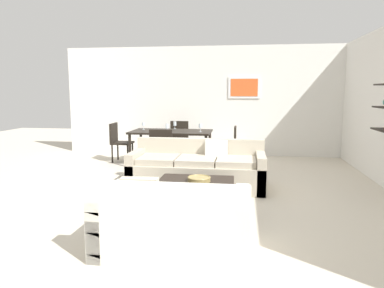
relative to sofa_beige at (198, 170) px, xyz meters
The scene contains 15 objects.
ground_plane 0.45m from the sofa_beige, 77.00° to the right, with size 18.00×18.00×0.00m, color beige.
back_wall_unit 3.39m from the sofa_beige, 83.20° to the left, with size 8.40×0.09×2.70m.
sofa_beige is the anchor object (origin of this frame).
loveseat_white 2.45m from the sofa_beige, 88.39° to the right, with size 1.50×0.90×0.78m.
coffee_table 1.16m from the sofa_beige, 84.65° to the right, with size 1.03×0.91×0.38m.
decorative_bowl 1.11m from the sofa_beige, 81.66° to the right, with size 0.32×0.32×0.06m.
dining_table 1.96m from the sofa_beige, 114.80° to the left, with size 1.72×0.94×0.75m.
dining_chair_foot 1.20m from the sofa_beige, 132.92° to the left, with size 0.44×0.44×0.88m.
dining_chair_head 2.75m from the sofa_beige, 107.09° to the left, with size 0.44×0.44×0.88m.
dining_chair_left_far 2.86m from the sofa_beige, 136.67° to the left, with size 0.44×0.44×0.88m.
dining_chair_right_near 1.62m from the sofa_beige, 73.23° to the left, with size 0.44×0.44×0.88m.
wine_glass_foot 1.67m from the sofa_beige, 121.15° to the left, with size 0.06×0.06×0.19m.
wine_glass_left_far 2.43m from the sofa_beige, 128.03° to the left, with size 0.07×0.07×0.17m.
wine_glass_head 2.37m from the sofa_beige, 110.50° to the left, with size 0.07×0.07×0.17m.
wine_glass_right_near 1.74m from the sofa_beige, 95.49° to the left, with size 0.07×0.07×0.17m.
Camera 1 is at (0.67, -5.49, 1.60)m, focal length 33.59 mm.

